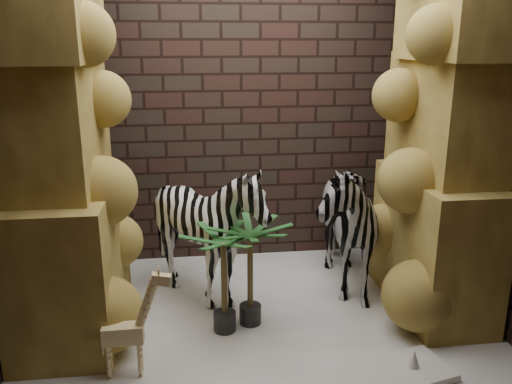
{
  "coord_description": "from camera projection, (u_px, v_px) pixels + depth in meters",
  "views": [
    {
      "loc": [
        -0.5,
        -3.74,
        2.12
      ],
      "look_at": [
        -0.0,
        0.15,
        0.98
      ],
      "focal_mm": 36.99,
      "sensor_mm": 36.0,
      "label": 1
    }
  ],
  "objects": [
    {
      "name": "floor",
      "position": [
        258.0,
        315.0,
        4.22
      ],
      "size": [
        3.5,
        3.5,
        0.0
      ],
      "primitive_type": "plane",
      "color": "white",
      "rests_on": "ground"
    },
    {
      "name": "wall_back",
      "position": [
        241.0,
        107.0,
        4.99
      ],
      "size": [
        3.5,
        0.0,
        3.5
      ],
      "primitive_type": "plane",
      "rotation": [
        1.57,
        0.0,
        0.0
      ],
      "color": "black",
      "rests_on": "ground"
    },
    {
      "name": "wall_front",
      "position": [
        292.0,
        170.0,
        2.61
      ],
      "size": [
        3.5,
        0.0,
        3.5
      ],
      "primitive_type": "plane",
      "rotation": [
        -1.57,
        0.0,
        0.0
      ],
      "color": "black",
      "rests_on": "ground"
    },
    {
      "name": "wall_left",
      "position": [
        4.0,
        134.0,
        3.59
      ],
      "size": [
        0.0,
        3.0,
        3.0
      ],
      "primitive_type": "plane",
      "rotation": [
        1.57,
        0.0,
        1.57
      ],
      "color": "black",
      "rests_on": "ground"
    },
    {
      "name": "wall_right",
      "position": [
        486.0,
        124.0,
        4.01
      ],
      "size": [
        0.0,
        3.0,
        3.0
      ],
      "primitive_type": "plane",
      "rotation": [
        1.57,
        0.0,
        -1.57
      ],
      "color": "black",
      "rests_on": "ground"
    },
    {
      "name": "rock_pillar_left",
      "position": [
        58.0,
        133.0,
        3.63
      ],
      "size": [
        0.68,
        1.3,
        3.0
      ],
      "primitive_type": null,
      "color": "gold",
      "rests_on": "floor"
    },
    {
      "name": "rock_pillar_right",
      "position": [
        445.0,
        125.0,
        3.97
      ],
      "size": [
        0.58,
        1.25,
        3.0
      ],
      "primitive_type": null,
      "color": "gold",
      "rests_on": "floor"
    },
    {
      "name": "zebra_right",
      "position": [
        336.0,
        208.0,
        4.56
      ],
      "size": [
        0.67,
        1.22,
        1.44
      ],
      "primitive_type": "imported",
      "rotation": [
        0.0,
        0.0,
        -0.02
      ],
      "color": "white",
      "rests_on": "floor"
    },
    {
      "name": "zebra_left",
      "position": [
        208.0,
        239.0,
        4.29
      ],
      "size": [
        1.12,
        1.33,
        1.12
      ],
      "primitive_type": "imported",
      "rotation": [
        0.0,
        0.0,
        -0.11
      ],
      "color": "white",
      "rests_on": "floor"
    },
    {
      "name": "giraffe_toy",
      "position": [
        122.0,
        322.0,
        3.36
      ],
      "size": [
        0.39,
        0.13,
        0.76
      ],
      "primitive_type": null,
      "rotation": [
        0.0,
        0.0,
        0.01
      ],
      "color": "#EFD38E",
      "rests_on": "floor"
    },
    {
      "name": "palm_front",
      "position": [
        250.0,
        274.0,
        3.99
      ],
      "size": [
        0.36,
        0.36,
        0.83
      ],
      "primitive_type": null,
      "color": "#164F12",
      "rests_on": "floor"
    },
    {
      "name": "palm_back",
      "position": [
        224.0,
        282.0,
        3.88
      ],
      "size": [
        0.36,
        0.36,
        0.81
      ],
      "primitive_type": null,
      "color": "#164F12",
      "rests_on": "floor"
    }
  ]
}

